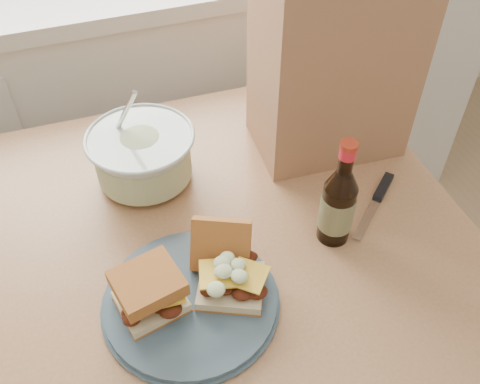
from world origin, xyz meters
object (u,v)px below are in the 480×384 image
object	(u,v)px
paper_bag	(334,64)
beer_bottle	(338,204)
plate	(191,301)
coleslaw_bowl	(143,158)
dining_table	(219,292)

from	to	relation	value
paper_bag	beer_bottle	bearing A→B (deg)	-108.75
plate	paper_bag	distance (m)	0.52
beer_bottle	paper_bag	distance (m)	0.29
plate	beer_bottle	size ratio (longest dim) A/B	1.28
coleslaw_bowl	beer_bottle	xyz separation A→B (m)	(0.28, -0.26, 0.03)
dining_table	beer_bottle	distance (m)	0.29
coleslaw_bowl	paper_bag	distance (m)	0.41
plate	beer_bottle	world-z (taller)	beer_bottle
paper_bag	dining_table	bearing A→B (deg)	-141.24
dining_table	beer_bottle	bearing A→B (deg)	-6.50
dining_table	plate	xyz separation A→B (m)	(-0.07, -0.08, 0.12)
plate	dining_table	bearing A→B (deg)	49.26
coleslaw_bowl	paper_bag	world-z (taller)	paper_bag
dining_table	paper_bag	world-z (taller)	paper_bag
plate	beer_bottle	xyz separation A→B (m)	(0.28, 0.05, 0.07)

